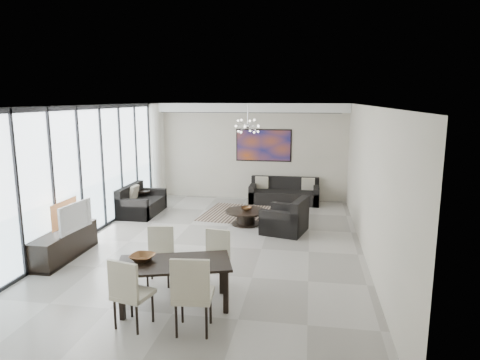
% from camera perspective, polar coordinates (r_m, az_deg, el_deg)
% --- Properties ---
extents(room_shell, '(6.00, 9.00, 2.90)m').
position_cam_1_polar(room_shell, '(8.57, -0.34, 0.14)').
color(room_shell, '#A8A39B').
rests_on(room_shell, ground).
extents(window_wall, '(0.37, 8.95, 2.90)m').
position_cam_1_polar(window_wall, '(9.69, -20.07, 0.82)').
color(window_wall, silver).
rests_on(window_wall, floor).
extents(soffit, '(5.98, 0.40, 0.26)m').
position_cam_1_polar(soffit, '(12.75, 0.87, 9.61)').
color(soffit, white).
rests_on(soffit, room_shell).
extents(painting, '(1.68, 0.04, 0.98)m').
position_cam_1_polar(painting, '(12.92, 3.16, 4.63)').
color(painting, '#A84717').
rests_on(painting, room_shell).
extents(chandelier, '(0.66, 0.66, 0.71)m').
position_cam_1_polar(chandelier, '(10.94, 1.03, 7.21)').
color(chandelier, silver).
rests_on(chandelier, room_shell).
extents(rug, '(2.74, 2.22, 0.01)m').
position_cam_1_polar(rug, '(11.41, 1.62, -4.60)').
color(rug, black).
rests_on(rug, floor).
extents(coffee_table, '(1.00, 1.00, 0.35)m').
position_cam_1_polar(coffee_table, '(10.50, 0.78, -4.89)').
color(coffee_table, black).
rests_on(coffee_table, floor).
extents(bowl_coffee, '(0.28, 0.28, 0.08)m').
position_cam_1_polar(bowl_coffee, '(10.47, 0.88, -3.84)').
color(bowl_coffee, brown).
rests_on(bowl_coffee, coffee_table).
extents(sofa_main, '(2.02, 0.83, 0.73)m').
position_cam_1_polar(sofa_main, '(12.70, 5.91, -1.93)').
color(sofa_main, black).
rests_on(sofa_main, floor).
extents(loveseat, '(0.86, 1.52, 0.76)m').
position_cam_1_polar(loveseat, '(11.74, -13.11, -3.17)').
color(loveseat, black).
rests_on(loveseat, floor).
extents(armchair, '(1.12, 1.15, 0.80)m').
position_cam_1_polar(armchair, '(9.93, 6.16, -5.41)').
color(armchair, black).
rests_on(armchair, floor).
extents(side_table, '(0.38, 0.38, 0.52)m').
position_cam_1_polar(side_table, '(12.19, -12.73, -2.19)').
color(side_table, black).
rests_on(side_table, floor).
extents(tv_console, '(0.49, 1.74, 0.54)m').
position_cam_1_polar(tv_console, '(9.01, -22.45, -7.92)').
color(tv_console, black).
rests_on(tv_console, floor).
extents(television, '(0.21, 0.96, 0.55)m').
position_cam_1_polar(television, '(8.83, -21.60, -4.55)').
color(television, gray).
rests_on(television, tv_console).
extents(dining_table, '(1.80, 1.26, 0.68)m').
position_cam_1_polar(dining_table, '(6.48, -8.72, -11.51)').
color(dining_table, black).
rests_on(dining_table, floor).
extents(dining_chair_sw, '(0.55, 0.55, 0.98)m').
position_cam_1_polar(dining_chair_sw, '(6.00, -14.64, -13.94)').
color(dining_chair_sw, beige).
rests_on(dining_chair_sw, floor).
extents(dining_chair_se, '(0.54, 0.54, 1.08)m').
position_cam_1_polar(dining_chair_se, '(5.69, -6.43, -14.37)').
color(dining_chair_se, beige).
rests_on(dining_chair_se, floor).
extents(dining_chair_nw, '(0.49, 0.49, 0.94)m').
position_cam_1_polar(dining_chair_nw, '(7.35, -10.61, -9.28)').
color(dining_chair_nw, beige).
rests_on(dining_chair_nw, floor).
extents(dining_chair_ne, '(0.47, 0.47, 0.91)m').
position_cam_1_polar(dining_chair_ne, '(7.16, -3.21, -9.80)').
color(dining_chair_ne, beige).
rests_on(dining_chair_ne, floor).
extents(bowl_dining, '(0.40, 0.40, 0.09)m').
position_cam_1_polar(bowl_dining, '(6.59, -12.89, -10.04)').
color(bowl_dining, brown).
rests_on(bowl_dining, dining_table).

